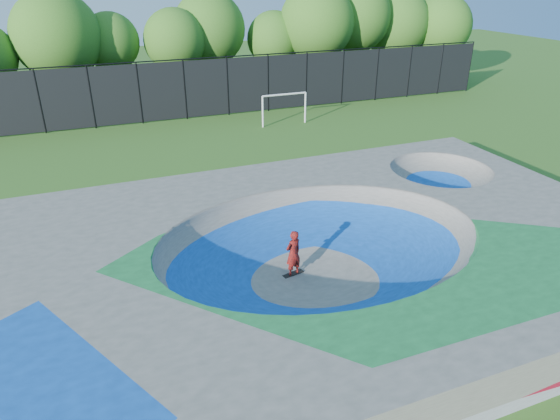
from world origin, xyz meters
The scene contains 7 objects.
ground centered at (0.00, 0.00, 0.00)m, with size 120.00×120.00×0.00m, color #305D19.
skate_deck centered at (0.00, 0.00, 0.75)m, with size 22.00×14.00×1.50m, color gray.
skater centered at (-0.88, 0.28, 0.83)m, with size 0.61×0.40×1.66m, color red.
skateboard centered at (-0.88, 0.28, 0.03)m, with size 0.78×0.22×0.05m, color black.
soccer_goal centered at (5.71, 17.20, 1.44)m, with size 3.14×0.12×2.08m.
fence centered at (0.00, 21.00, 2.10)m, with size 48.09×0.09×4.04m.
treeline centered at (2.97, 26.02, 5.06)m, with size 53.59×7.67×8.67m.
Camera 1 is at (-6.56, -12.79, 9.29)m, focal length 32.00 mm.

